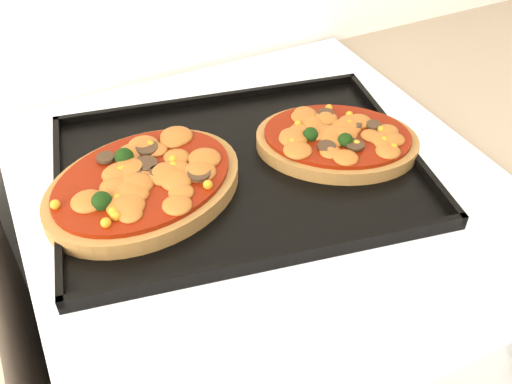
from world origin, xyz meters
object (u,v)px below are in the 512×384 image
stove (259,369)px  pizza_left (144,183)px  pizza_right (337,139)px  baking_tray (239,168)px

stove → pizza_left: pizza_left is taller
pizza_right → stove: bearing=179.8°
stove → baking_tray: size_ratio=2.01×
pizza_left → baking_tray: bearing=-2.2°
baking_tray → pizza_right: pizza_right is taller
stove → pizza_right: bearing=-0.2°
stove → pizza_right: (0.11, -0.00, 0.48)m
baking_tray → pizza_left: pizza_left is taller
stove → baking_tray: baking_tray is taller
baking_tray → pizza_left: bearing=-171.8°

